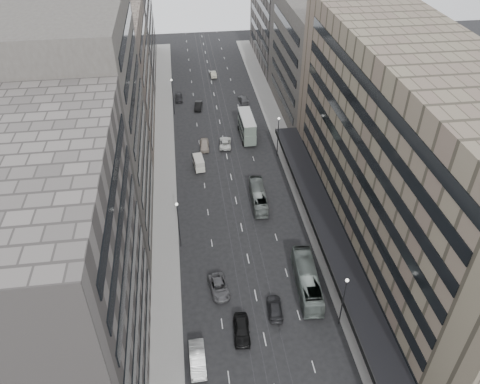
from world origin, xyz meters
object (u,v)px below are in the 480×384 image
sedan_2 (219,287)px  bus_near (307,280)px  bus_far (258,196)px  sedan_1 (197,359)px  double_decker (247,126)px  sedan_0 (242,330)px  panel_van (199,163)px

sedan_2 → bus_near: bearing=-12.6°
bus_far → sedan_1: bearing=70.4°
double_decker → sedan_1: (-13.29, -50.95, -1.76)m
sedan_1 → sedan_2: sedan_1 is taller
bus_near → sedan_1: size_ratio=2.18×
double_decker → sedan_2: size_ratio=1.75×
bus_near → sedan_1: 18.23m
double_decker → sedan_2: 41.43m
bus_near → double_decker: 41.40m
sedan_0 → sedan_2: 7.63m
bus_far → sedan_2: size_ratio=1.87×
sedan_2 → sedan_0: bearing=-81.4°
bus_far → sedan_2: bus_far is taller
bus_far → panel_van: bus_far is taller
double_decker → sedan_0: (-7.62, -47.57, -1.76)m
panel_van → sedan_1: 40.80m
double_decker → sedan_0: bearing=-100.0°
double_decker → sedan_1: size_ratio=1.72×
double_decker → panel_van: (-10.52, -10.25, -1.30)m
bus_near → sedan_0: size_ratio=2.27×
bus_near → sedan_1: (-15.47, -9.62, -0.72)m
double_decker → bus_near: bearing=-87.9°
sedan_1 → sedan_2: (3.57, 10.71, -0.14)m
panel_van → sedan_2: 30.00m
panel_van → sedan_2: bearing=-94.4°
sedan_0 → sedan_1: size_ratio=0.96×
bus_near → sedan_2: size_ratio=2.21×
bus_near → sedan_2: (-11.91, 1.10, -0.86)m
bus_near → sedan_2: bearing=-1.1°
bus_far → sedan_0: (-6.38, -25.73, -0.48)m
bus_near → panel_van: 33.58m
bus_far → double_decker: double_decker is taller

